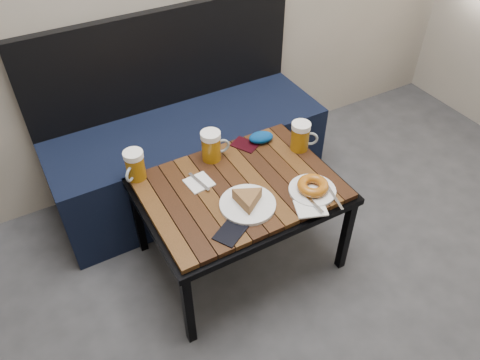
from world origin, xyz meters
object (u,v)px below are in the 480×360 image
bench (187,150)px  beer_mug_left (135,165)px  plate_pie (248,201)px  passport_burgundy (245,145)px  beer_mug_centre (212,146)px  cafe_table (240,193)px  beer_mug_right (301,136)px  plate_bagel (313,188)px  knit_pouch (261,137)px  passport_navy (230,232)px

bench → beer_mug_left: size_ratio=10.28×
beer_mug_left → plate_pie: (0.33, -0.38, -0.04)m
passport_burgundy → beer_mug_centre: bearing=154.3°
cafe_table → plate_pie: plate_pie is taller
beer_mug_right → plate_pie: bearing=-120.9°
plate_pie → beer_mug_centre: bearing=87.9°
beer_mug_left → plate_bagel: 0.75m
bench → knit_pouch: 0.48m
cafe_table → knit_pouch: size_ratio=7.27×
cafe_table → beer_mug_centre: (-0.02, 0.22, 0.12)m
beer_mug_centre → plate_bagel: 0.48m
bench → beer_mug_left: bearing=-139.2°
beer_mug_right → plate_bagel: beer_mug_right is taller
bench → beer_mug_right: (0.37, -0.49, 0.27)m
plate_pie → passport_navy: bearing=-144.0°
cafe_table → beer_mug_centre: beer_mug_centre is taller
beer_mug_centre → passport_navy: (-0.14, -0.43, -0.07)m
passport_navy → knit_pouch: (0.40, 0.43, 0.02)m
plate_pie → cafe_table: bearing=74.5°
beer_mug_centre → passport_burgundy: size_ratio=1.23×
beer_mug_centre → cafe_table: bearing=-74.4°
beer_mug_left → knit_pouch: bearing=132.5°
beer_mug_left → plate_bagel: beer_mug_left is taller
plate_pie → knit_pouch: 0.43m
passport_navy → plate_pie: bearing=96.1°
bench → knit_pouch: size_ratio=12.12×
passport_burgundy → knit_pouch: knit_pouch is taller
beer_mug_centre → passport_navy: size_ratio=1.14×
passport_burgundy → plate_pie: bearing=-147.9°
passport_navy → passport_burgundy: 0.55m
cafe_table → passport_navy: 0.28m
plate_bagel → plate_pie: bearing=167.6°
knit_pouch → bench: bearing=123.7°
passport_navy → bench: bearing=138.5°
bench → beer_mug_right: bench is taller
bench → beer_mug_right: bearing=-53.0°
beer_mug_left → beer_mug_centre: (0.34, -0.04, 0.00)m
cafe_table → plate_pie: (-0.03, -0.12, 0.07)m
beer_mug_centre → plate_bagel: beer_mug_centre is taller
cafe_table → passport_burgundy: passport_burgundy is taller
bench → passport_burgundy: bench is taller
beer_mug_centre → plate_pie: bearing=-82.3°
passport_burgundy → beer_mug_left: bearing=147.0°
plate_bagel → passport_navy: size_ratio=2.04×
cafe_table → plate_bagel: bearing=-37.2°
beer_mug_centre → plate_pie: 0.34m
beer_mug_left → beer_mug_right: (0.72, -0.17, 0.00)m
beer_mug_centre → beer_mug_left: bearing=-177.3°
beer_mug_right → passport_navy: (-0.53, -0.30, -0.07)m
cafe_table → knit_pouch: bearing=42.5°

